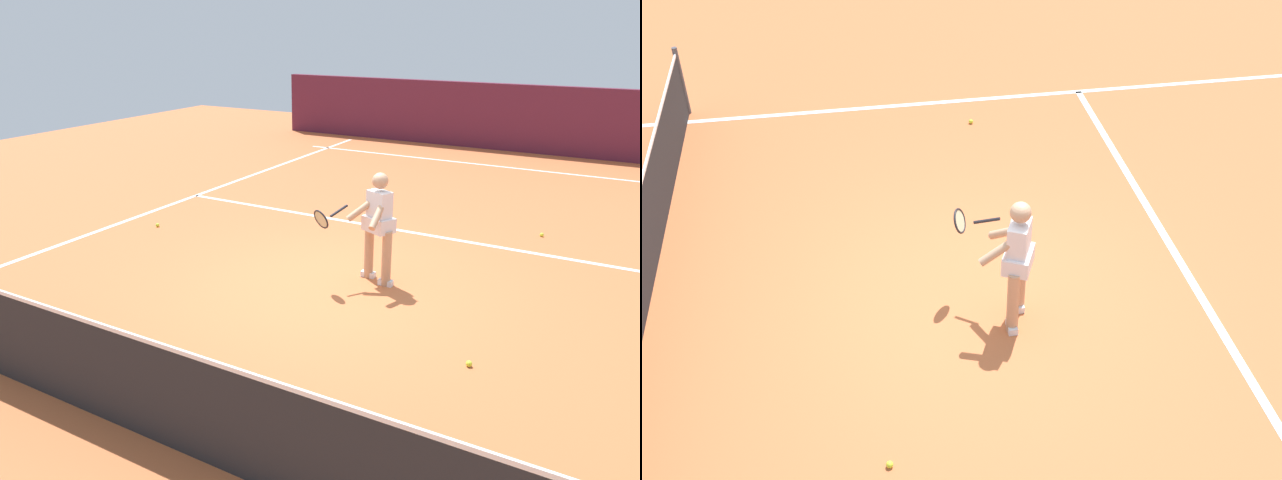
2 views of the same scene
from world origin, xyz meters
The scene contains 6 objects.
ground_plane centered at (0.00, 0.00, 0.00)m, with size 28.32×28.32×0.00m, color #C66638.
service_line_marking centered at (0.00, -2.57, 0.00)m, with size 9.30×0.10×0.01m, color white.
sideline_right_marking centered at (4.65, 0.00, 0.00)m, with size 0.10×19.78×0.01m, color white.
tennis_player centered at (-0.43, -0.38, 0.85)m, with size 1.02×0.84×1.55m.
tennis_ball_near centered at (3.91, -0.66, 0.03)m, with size 0.07×0.07×0.07m, color #D1E533.
tennis_ball_mid centered at (-2.19, 1.15, 0.03)m, with size 0.07×0.07×0.07m, color #D1E533.
Camera 2 is at (-6.83, 1.25, 6.16)m, focal length 45.64 mm.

